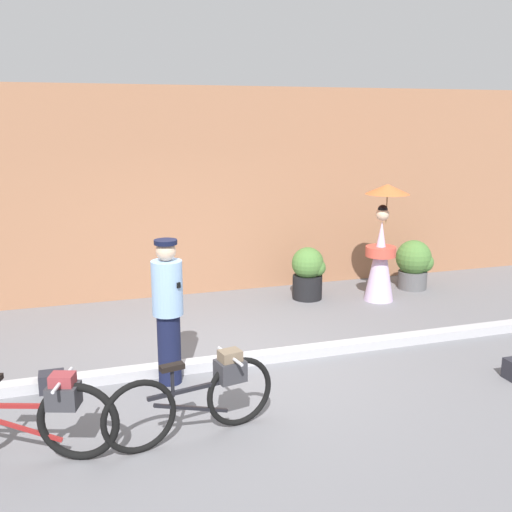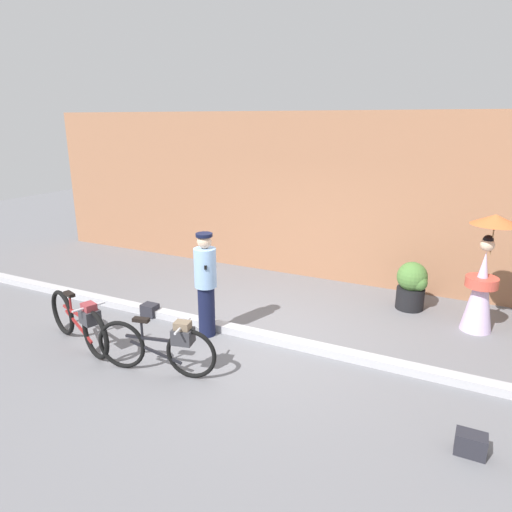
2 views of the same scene
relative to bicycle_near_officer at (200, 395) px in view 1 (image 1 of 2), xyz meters
The scene contains 10 objects.
ground_plane 1.64m from the bicycle_near_officer, 68.26° to the left, with size 30.00×30.00×0.00m, color slate.
building_wall 4.99m from the bicycle_near_officer, 82.99° to the left, with size 14.00×0.40×3.43m, color #9E6B4C.
sidewalk_curb 1.63m from the bicycle_near_officer, 68.26° to the left, with size 14.00×0.20×0.12m, color #B2B2B7.
bicycle_near_officer is the anchor object (origin of this frame).
bicycle_far_side 1.54m from the bicycle_near_officer, behind, with size 1.74×0.69×0.81m.
person_officer 1.33m from the bicycle_near_officer, 93.65° to the left, with size 0.34×0.34×1.65m.
person_with_parasol 5.01m from the bicycle_near_officer, 41.59° to the left, with size 0.70×0.70×1.91m.
potted_plant_by_door 4.57m from the bicycle_near_officer, 54.77° to the left, with size 0.54×0.53×0.87m.
potted_plant_small 5.95m from the bicycle_near_officer, 38.86° to the left, with size 0.63×0.61×0.86m.
backpack_on_pavement 1.98m from the bicycle_near_officer, 133.80° to the left, with size 0.27×0.21×0.21m.
Camera 1 is at (-1.62, -6.46, 2.93)m, focal length 41.58 mm.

